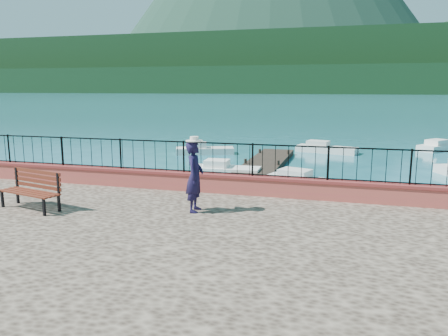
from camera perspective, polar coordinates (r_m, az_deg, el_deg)
The scene contains 14 objects.
ground at distance 10.23m, azimuth 0.76°, elevation -15.01°, with size 2000.00×2000.00×0.00m, color #19596B.
parapet at distance 13.16m, azimuth 4.99°, elevation -2.32°, with size 28.00×0.46×0.58m, color #A83D3C.
railing at distance 13.01m, azimuth 5.04°, elevation 0.97°, with size 27.00×0.05×0.95m, color black.
dock at distance 21.79m, azimuth 3.92°, elevation -0.76°, with size 2.00×16.00×0.30m, color #2D231C.
far_forest at distance 308.95m, azimuth 15.72°, elevation 11.00°, with size 900.00×60.00×18.00m, color black.
foothills at distance 369.34m, azimuth 15.89°, elevation 12.87°, with size 900.00×120.00×44.00m, color black.
park_bench at distance 12.73m, azimuth -23.87°, elevation -3.57°, with size 1.93×1.01×1.02m.
person at distance 11.31m, azimuth -3.85°, elevation -1.14°, with size 0.68×0.44×1.85m, color black.
hat at distance 11.15m, azimuth -3.91°, elevation 3.83°, with size 0.44×0.44×0.12m, color silver.
boat_0 at distance 22.07m, azimuth 0.33°, elevation 0.07°, with size 3.35×1.30×0.80m, color white.
boat_1 at distance 19.64m, azimuth 10.73°, elevation -1.43°, with size 3.78×1.30×0.80m, color silver.
boat_3 at distance 29.21m, azimuth -2.51°, elevation 2.63°, with size 3.81×1.30×0.80m, color silver.
boat_4 at distance 30.59m, azimuth 13.27°, elevation 2.72°, with size 4.07×1.30×0.80m, color silver.
boat_5 at distance 34.78m, azimuth 26.52°, elevation 2.80°, with size 4.22×1.30×0.80m, color silver.
Camera 1 is at (2.40, -8.91, 4.41)m, focal length 35.00 mm.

